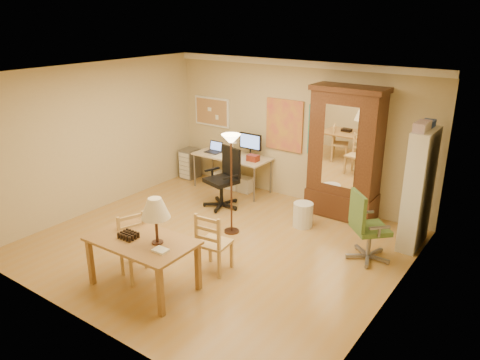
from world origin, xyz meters
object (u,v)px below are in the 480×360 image
Objects in this scene: dining_table at (147,231)px; armoire at (345,162)px; office_chair_black at (223,191)px; bookshelf at (418,190)px; office_chair_green at (367,242)px; computer_desk at (234,169)px.

dining_table is 0.61× the size of armoire.
bookshelf is (3.41, 0.50, 0.64)m from office_chair_black.
computer_desk is at bearing 159.93° from office_chair_green.
armoire is (2.00, 0.94, 0.72)m from office_chair_black.
armoire reaches higher than computer_desk.
computer_desk is 1.50× the size of office_chair_green.
office_chair_black is at bearing -66.77° from computer_desk.
armoire is at bearing 1.97° from computer_desk.
bookshelf is at bearing -17.31° from armoire.
dining_table is 3.91m from armoire.
armoire is (1.09, 3.75, 0.18)m from dining_table.
dining_table is at bearing -70.78° from computer_desk.
office_chair_black is at bearing -171.60° from bookshelf.
computer_desk is 2.44m from armoire.
computer_desk reaches higher than office_chair_black.
office_chair_black is 3.01m from office_chair_green.
armoire reaches higher than bookshelf.
bookshelf reaches higher than computer_desk.
office_chair_black is 3.51m from bookshelf.
armoire reaches higher than office_chair_green.
bookshelf reaches higher than office_chair_green.
dining_table is at bearing -127.11° from bookshelf.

